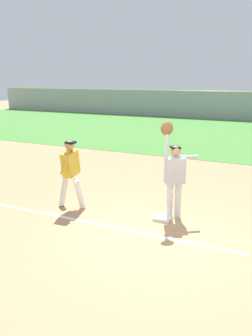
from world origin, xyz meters
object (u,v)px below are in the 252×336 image
fielder (174,172)px  baseball (166,149)px  parked_car_green (211,107)px  parked_car_red (160,105)px  first_base (163,218)px  runner (71,170)px

fielder → baseball: bearing=84.0°
parked_car_green → parked_car_red: bearing=170.1°
first_base → baseball: bearing=94.0°
first_base → runner: (-2.34, -0.26, 0.96)m
fielder → baseball: 0.56m
baseball → parked_car_red: (-8.91, 24.45, -0.97)m
runner → parked_car_red: (-6.57, 24.81, -0.32)m
fielder → baseball: (-0.17, -0.10, 0.52)m
runner → baseball: bearing=7.3°
runner → parked_car_red: 25.67m
first_base → fielder: size_ratio=0.17×
fielder → baseball: size_ratio=30.81×
first_base → baseball: baseball is taller
first_base → baseball: (-0.01, 0.10, 1.60)m
first_base → fielder: 1.11m
fielder → parked_car_red: (-9.08, 24.35, -0.45)m
parked_car_red → fielder: bearing=-73.5°
fielder → runner: (-2.51, -0.46, -0.12)m
fielder → parked_car_green: (-4.02, 23.68, -0.45)m
parked_car_red → baseball: bearing=-74.0°
baseball → parked_car_green: (-3.84, 23.78, -0.97)m
runner → first_base: bearing=4.8°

